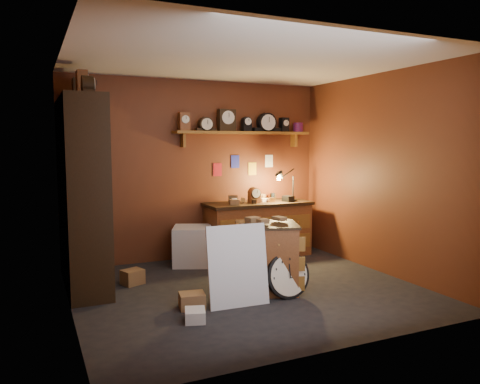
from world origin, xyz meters
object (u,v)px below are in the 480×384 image
(workbench, at_px, (258,226))
(low_cabinet, at_px, (267,255))
(shelving_unit, at_px, (80,185))
(big_round_clock, at_px, (288,275))

(workbench, xyz_separation_m, low_cabinet, (-0.69, -1.61, -0.03))
(shelving_unit, bearing_deg, big_round_clock, -34.24)
(workbench, xyz_separation_m, big_round_clock, (-0.58, -1.92, -0.21))
(shelving_unit, distance_m, workbench, 2.82)
(low_cabinet, xyz_separation_m, big_round_clock, (0.11, -0.31, -0.18))
(shelving_unit, relative_size, low_cabinet, 2.84)
(low_cabinet, bearing_deg, shelving_unit, 171.23)
(shelving_unit, xyz_separation_m, workbench, (2.67, 0.49, -0.78))
(shelving_unit, distance_m, low_cabinet, 2.41)
(big_round_clock, bearing_deg, low_cabinet, 110.01)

